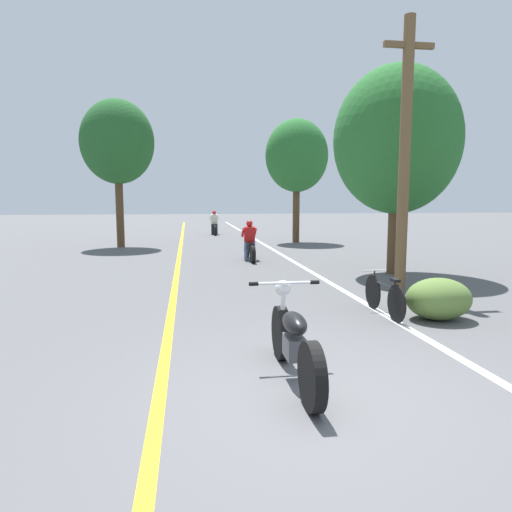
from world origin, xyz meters
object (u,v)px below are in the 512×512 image
at_px(roadside_tree_right_near, 397,141).
at_px(roadside_tree_right_far, 297,156).
at_px(roadside_tree_left, 117,142).
at_px(bicycle_parked, 384,296).
at_px(utility_pole, 405,153).
at_px(motorcycle_rider_lead, 250,245).
at_px(motorcycle_foreground, 294,341).
at_px(motorcycle_rider_far, 214,226).

relative_size(roadside_tree_right_near, roadside_tree_right_far, 0.96).
distance_m(roadside_tree_left, bicycle_parked, 14.57).
bearing_deg(utility_pole, roadside_tree_left, 125.21).
height_order(roadside_tree_right_far, motorcycle_rider_lead, roadside_tree_right_far).
height_order(roadside_tree_right_far, bicycle_parked, roadside_tree_right_far).
bearing_deg(motorcycle_foreground, motorcycle_rider_lead, 85.02).
relative_size(motorcycle_rider_lead, motorcycle_rider_far, 1.05).
xyz_separation_m(roadside_tree_right_far, roadside_tree_left, (-7.85, -0.98, 0.36)).
relative_size(utility_pole, roadside_tree_right_far, 1.02).
distance_m(roadside_tree_left, motorcycle_rider_lead, 7.97).
bearing_deg(motorcycle_foreground, utility_pole, 52.80).
bearing_deg(motorcycle_rider_lead, roadside_tree_left, 133.77).
xyz_separation_m(roadside_tree_right_far, motorcycle_foreground, (-3.90, -16.12, -3.54)).
xyz_separation_m(roadside_tree_left, bicycle_parked, (6.16, -12.59, -4.00)).
bearing_deg(bicycle_parked, utility_pole, 57.86).
distance_m(utility_pole, motorcycle_rider_far, 17.30).
xyz_separation_m(utility_pole, roadside_tree_right_near, (0.85, 2.16, 0.55)).
bearing_deg(bicycle_parked, motorcycle_foreground, -130.83).
xyz_separation_m(motorcycle_foreground, bicycle_parked, (2.21, 2.55, -0.10)).
bearing_deg(motorcycle_rider_far, bicycle_parked, -84.47).
bearing_deg(roadside_tree_left, bicycle_parked, -63.93).
xyz_separation_m(utility_pole, roadside_tree_right_far, (0.41, 11.53, 1.00)).
bearing_deg(roadside_tree_left, motorcycle_foreground, -75.37).
bearing_deg(motorcycle_rider_far, motorcycle_foreground, -91.01).
distance_m(roadside_tree_right_far, motorcycle_rider_lead, 7.59).
bearing_deg(roadside_tree_left, motorcycle_rider_lead, -46.23).
bearing_deg(roadside_tree_right_near, motorcycle_foreground, -122.68).
relative_size(motorcycle_rider_lead, bicycle_parked, 1.28).
bearing_deg(roadside_tree_left, roadside_tree_right_far, 7.15).
distance_m(roadside_tree_right_near, motorcycle_rider_lead, 5.68).
xyz_separation_m(roadside_tree_right_near, roadside_tree_left, (-8.29, 8.38, 0.81)).
height_order(roadside_tree_right_near, bicycle_parked, roadside_tree_right_near).
height_order(motorcycle_foreground, motorcycle_rider_far, motorcycle_rider_far).
height_order(roadside_tree_right_far, motorcycle_foreground, roadside_tree_right_far).
bearing_deg(motorcycle_foreground, roadside_tree_left, 104.63).
xyz_separation_m(roadside_tree_right_near, roadside_tree_right_far, (-0.44, 9.37, 0.45)).
bearing_deg(roadside_tree_right_near, motorcycle_rider_lead, 135.97).
bearing_deg(bicycle_parked, motorcycle_rider_lead, 99.97).
bearing_deg(roadside_tree_right_far, roadside_tree_left, -172.85).
distance_m(roadside_tree_right_far, roadside_tree_left, 7.92).
relative_size(utility_pole, motorcycle_rider_lead, 2.84).
bearing_deg(roadside_tree_right_far, motorcycle_rider_lead, -116.60).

